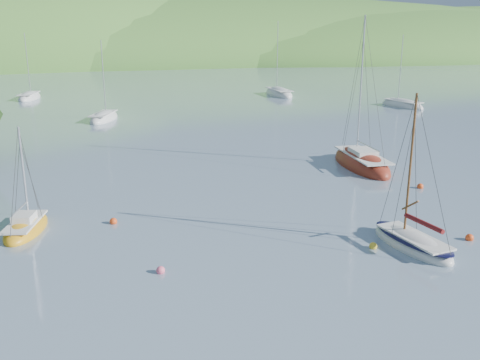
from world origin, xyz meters
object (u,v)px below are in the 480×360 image
object	(u,v)px
daysailer_white	(412,243)
distant_sloop_d	(402,106)
sailboat_yellow	(26,228)
distant_sloop_a	(104,119)
distant_sloop_c	(29,98)
distant_sloop_b	(279,94)
sloop_red	(361,164)

from	to	relation	value
daysailer_white	distant_sloop_d	distance (m)	50.10
sailboat_yellow	distant_sloop_a	size ratio (longest dim) A/B	0.62
distant_sloop_c	distant_sloop_d	xyz separation A→B (m)	(50.04, -22.36, -0.00)
sailboat_yellow	distant_sloop_b	bearing A→B (deg)	70.45
sailboat_yellow	distant_sloop_d	size ratio (longest dim) A/B	0.59
sloop_red	distant_sloop_a	size ratio (longest dim) A/B	1.25
daysailer_white	distant_sloop_b	distance (m)	60.67
sloop_red	sailboat_yellow	distance (m)	25.16
daysailer_white	distant_sloop_b	world-z (taller)	distant_sloop_b
distant_sloop_c	distant_sloop_d	size ratio (longest dim) A/B	1.02
distant_sloop_a	distant_sloop_d	world-z (taller)	distant_sloop_d
daysailer_white	sloop_red	bearing A→B (deg)	62.92
sailboat_yellow	distant_sloop_b	xyz separation A→B (m)	(32.71, 51.61, 0.04)
daysailer_white	sailboat_yellow	size ratio (longest dim) A/B	1.33
daysailer_white	distant_sloop_d	size ratio (longest dim) A/B	0.79
sloop_red	distant_sloop_b	distance (m)	44.90
distant_sloop_b	distant_sloop_d	size ratio (longest dim) A/B	1.19
distant_sloop_b	distant_sloop_d	xyz separation A→B (m)	(12.14, -16.22, -0.02)
distant_sloop_a	distant_sloop_c	world-z (taller)	distant_sloop_c
distant_sloop_b	distant_sloop_d	bearing A→B (deg)	-54.01
sailboat_yellow	sloop_red	bearing A→B (deg)	30.30
daysailer_white	sailboat_yellow	xyz separation A→B (m)	(-18.90, 7.47, -0.04)
distant_sloop_b	distant_sloop_c	distance (m)	38.39
distant_sloop_b	distant_sloop_c	world-z (taller)	distant_sloop_b
sloop_red	distant_sloop_d	world-z (taller)	sloop_red
sailboat_yellow	distant_sloop_d	bearing A→B (deg)	51.09
distant_sloop_b	distant_sloop_d	distance (m)	20.26
distant_sloop_c	distant_sloop_d	world-z (taller)	distant_sloop_c
daysailer_white	sailboat_yellow	distance (m)	20.32
distant_sloop_a	distant_sloop_c	size ratio (longest dim) A/B	0.94
distant_sloop_a	distant_sloop_b	world-z (taller)	distant_sloop_b
daysailer_white	distant_sloop_a	world-z (taller)	distant_sloop_a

